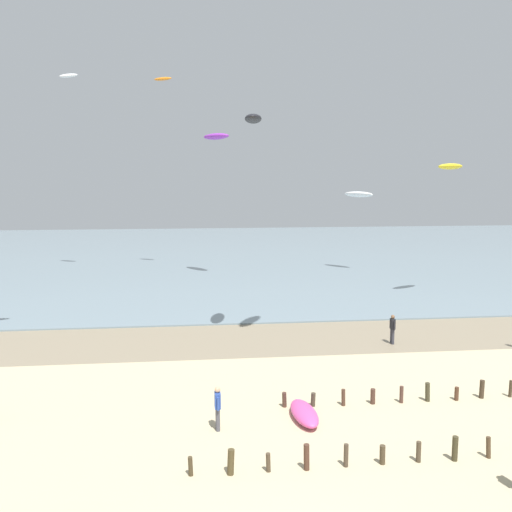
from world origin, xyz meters
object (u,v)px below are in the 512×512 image
Objects in this scene: person_by_waterline at (392,328)px; kite_aloft_5 at (359,194)px; kite_aloft_4 at (216,136)px; grounded_kite at (304,413)px; kite_aloft_2 at (450,166)px; kite_aloft_8 at (253,119)px; person_right_flank at (218,407)px; kite_aloft_3 at (68,76)px; kite_aloft_1 at (163,79)px.

person_by_waterline is 25.93m from kite_aloft_5.
grounded_kite is at bearing 148.30° from kite_aloft_4.
kite_aloft_2 is 0.80× the size of kite_aloft_4.
kite_aloft_2 is 19.36m from kite_aloft_8.
person_right_flank is at bearing 95.73° from grounded_kite.
kite_aloft_5 is at bearing -154.53° from kite_aloft_3.
kite_aloft_1 is 8.97m from kite_aloft_4.
grounded_kite is at bearing -126.31° from person_by_waterline.
kite_aloft_1 reaches higher than kite_aloft_8.
person_right_flank is 16.32m from kite_aloft_8.
kite_aloft_4 is at bearing 0.36° from grounded_kite.
kite_aloft_3 reaches higher than kite_aloft_2.
grounded_kite is 16.27m from kite_aloft_8.
grounded_kite is 0.95× the size of kite_aloft_2.
kite_aloft_8 is at bearing -69.75° from kite_aloft_5.
person_by_waterline is 0.60× the size of kite_aloft_8.
kite_aloft_8 reaches higher than kite_aloft_2.
grounded_kite is 43.42m from kite_aloft_3.
kite_aloft_1 is at bearing -158.69° from kite_aloft_8.
grounded_kite is 0.76× the size of kite_aloft_4.
kite_aloft_2 is (18.79, 21.31, 9.42)m from person_right_flank.
person_right_flank is 0.53× the size of kite_aloft_5.
kite_aloft_1 is 27.21m from kite_aloft_8.
grounded_kite is 0.92× the size of kite_aloft_8.
kite_aloft_3 is (-8.78, -0.38, 0.07)m from kite_aloft_1.
kite_aloft_2 is (15.34, 20.76, 10.08)m from grounded_kite.
kite_aloft_2 is 0.97× the size of kite_aloft_8.
person_by_waterline is 0.65× the size of grounded_kite.
grounded_kite is at bearing 142.80° from kite_aloft_3.
person_right_flank is at bearing -4.83° from kite_aloft_8.
kite_aloft_1 reaches higher than person_right_flank.
kite_aloft_2 is at bearing -3.34° from kite_aloft_1.
person_by_waterline is at bearing 160.08° from kite_aloft_3.
kite_aloft_8 is (2.55, 11.02, 11.77)m from person_right_flank.
kite_aloft_3 is at bearing -145.99° from kite_aloft_1.
person_by_waterline is at bearing -30.82° from kite_aloft_1.
kite_aloft_3 is 30.06m from kite_aloft_5.
kite_aloft_4 reaches higher than person_right_flank.
kite_aloft_3 reaches higher than person_right_flank.
kite_aloft_3 is 0.62× the size of kite_aloft_4.
kite_aloft_4 is (-2.02, 31.41, 12.93)m from grounded_kite.
kite_aloft_1 reaches higher than kite_aloft_4.
kite_aloft_4 is at bearing -13.32° from kite_aloft_1.
kite_aloft_1 reaches higher than person_by_waterline.
person_by_waterline is at bearing 44.03° from person_right_flank.
kite_aloft_1 is 0.93× the size of kite_aloft_3.
person_right_flank is 42.48m from kite_aloft_3.
kite_aloft_3 is 0.76× the size of kite_aloft_8.
kite_aloft_2 is at bearing -156.90° from kite_aloft_4.
kite_aloft_1 is at bearing -137.35° from kite_aloft_5.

